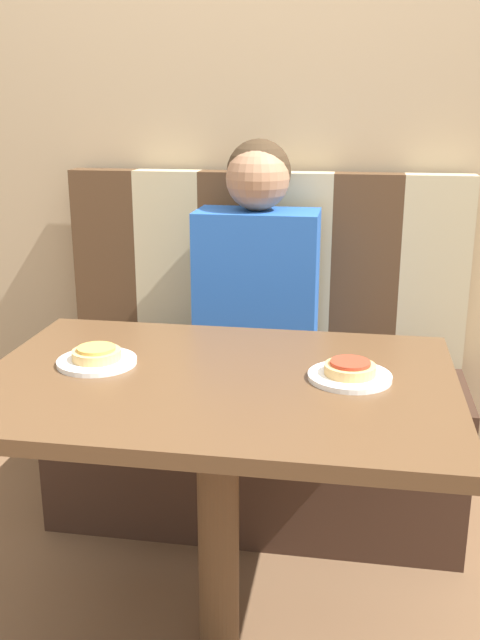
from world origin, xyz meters
The scene contains 9 objects.
wall_back centered at (0.00, 0.92, 1.30)m, with size 7.00×0.05×2.60m.
booth_seat centered at (0.00, 0.63, 0.25)m, with size 1.30×0.47×0.49m.
booth_backrest centered at (0.00, 0.82, 0.80)m, with size 1.30×0.09×0.61m.
dining_table centered at (0.00, 0.00, 0.64)m, with size 1.07×0.75×0.73m.
person centered at (0.00, 0.63, 0.85)m, with size 0.37×0.22×0.73m.
plate_left centered at (-0.29, 0.03, 0.73)m, with size 0.19×0.19×0.01m.
plate_right centered at (0.29, 0.03, 0.73)m, with size 0.19×0.19×0.01m.
pizza_left centered at (-0.29, 0.03, 0.75)m, with size 0.11×0.11×0.03m.
pizza_right centered at (0.29, 0.03, 0.75)m, with size 0.11×0.11×0.03m.
Camera 1 is at (0.30, -1.47, 1.31)m, focal length 40.00 mm.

